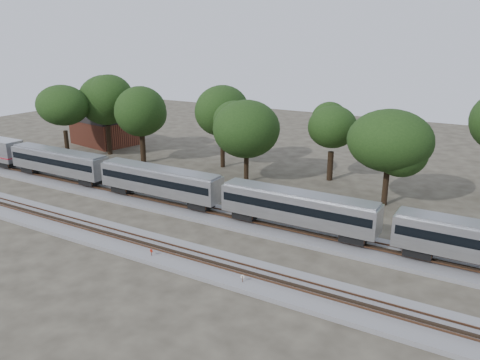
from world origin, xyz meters
name	(u,v)px	position (x,y,z in m)	size (l,w,h in m)	color
ground	(167,232)	(0.00, 0.00, 0.00)	(160.00, 160.00, 0.00)	#383328
track_far	(200,211)	(0.00, 6.00, 0.21)	(160.00, 5.00, 0.73)	slate
track_near	(140,244)	(0.00, -4.00, 0.21)	(160.00, 5.00, 0.73)	slate
train	(161,180)	(-5.50, 6.00, 3.01)	(83.56, 2.87, 4.23)	silver
switch_stand_red	(151,253)	(2.78, -5.53, 0.65)	(0.32, 0.06, 1.02)	#512D19
switch_stand_white	(242,279)	(12.08, -5.47, 0.65)	(0.32, 0.14, 1.03)	#512D19
switch_lever	(168,264)	(4.76, -5.77, 0.15)	(0.50, 0.30, 0.30)	#512D19
brick_building	(104,129)	(-35.29, 26.14, 2.68)	(12.25, 9.58, 5.33)	brown
tree_0	(62,105)	(-32.01, 14.88, 8.68)	(8.84, 8.84, 12.46)	black
tree_1	(106,100)	(-28.79, 20.83, 9.01)	(9.18, 9.18, 12.94)	black
tree_2	(141,112)	(-20.24, 19.52, 8.02)	(8.17, 8.17, 11.52)	black
tree_3	(222,111)	(-8.17, 23.67, 8.51)	(8.67, 8.67, 12.22)	black
tree_4	(246,129)	(-1.34, 18.84, 7.28)	(7.42, 7.42, 10.46)	black
tree_5	(332,127)	(8.16, 25.40, 7.40)	(7.54, 7.54, 10.63)	black
tree_6	(390,141)	(17.13, 19.16, 7.70)	(7.85, 7.85, 11.06)	black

